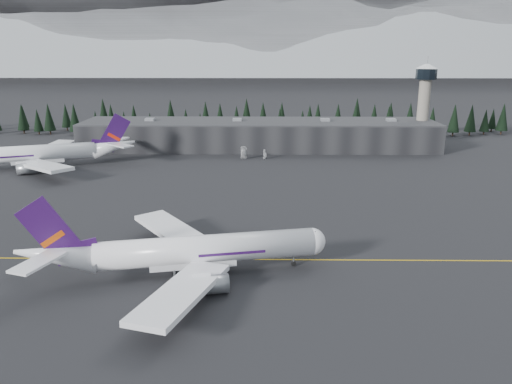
{
  "coord_description": "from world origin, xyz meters",
  "views": [
    {
      "loc": [
        1.65,
        -102.34,
        44.21
      ],
      "look_at": [
        0.0,
        20.0,
        9.0
      ],
      "focal_mm": 35.0,
      "sensor_mm": 36.0,
      "label": 1
    }
  ],
  "objects_px": {
    "jet_main": "(180,252)",
    "jet_parked": "(45,153)",
    "terminal": "(259,135)",
    "gse_vehicle_a": "(244,157)",
    "control_tower": "(424,96)",
    "gse_vehicle_b": "(265,157)"
  },
  "relations": [
    {
      "from": "terminal",
      "to": "gse_vehicle_b",
      "type": "bearing_deg",
      "value": -83.63
    },
    {
      "from": "jet_main",
      "to": "gse_vehicle_b",
      "type": "bearing_deg",
      "value": 69.59
    },
    {
      "from": "terminal",
      "to": "gse_vehicle_a",
      "type": "bearing_deg",
      "value": -104.7
    },
    {
      "from": "gse_vehicle_a",
      "to": "gse_vehicle_b",
      "type": "relative_size",
      "value": 1.34
    },
    {
      "from": "jet_main",
      "to": "jet_parked",
      "type": "height_order",
      "value": "jet_parked"
    },
    {
      "from": "jet_parked",
      "to": "gse_vehicle_b",
      "type": "relative_size",
      "value": 16.36
    },
    {
      "from": "control_tower",
      "to": "jet_main",
      "type": "height_order",
      "value": "control_tower"
    },
    {
      "from": "terminal",
      "to": "jet_parked",
      "type": "bearing_deg",
      "value": -153.85
    },
    {
      "from": "control_tower",
      "to": "jet_parked",
      "type": "xyz_separation_m",
      "value": [
        -156.92,
        -43.23,
        -17.79
      ]
    },
    {
      "from": "control_tower",
      "to": "jet_parked",
      "type": "relative_size",
      "value": 0.57
    },
    {
      "from": "control_tower",
      "to": "jet_main",
      "type": "relative_size",
      "value": 0.62
    },
    {
      "from": "jet_parked",
      "to": "jet_main",
      "type": "bearing_deg",
      "value": 105.88
    },
    {
      "from": "terminal",
      "to": "gse_vehicle_a",
      "type": "distance_m",
      "value": 25.07
    },
    {
      "from": "jet_main",
      "to": "jet_parked",
      "type": "xyz_separation_m",
      "value": [
        -67.03,
        94.68,
        0.49
      ]
    },
    {
      "from": "jet_parked",
      "to": "gse_vehicle_b",
      "type": "distance_m",
      "value": 86.3
    },
    {
      "from": "gse_vehicle_a",
      "to": "gse_vehicle_b",
      "type": "xyz_separation_m",
      "value": [
        8.86,
        -0.11,
        -0.06
      ]
    },
    {
      "from": "terminal",
      "to": "gse_vehicle_b",
      "type": "height_order",
      "value": "terminal"
    },
    {
      "from": "jet_parked",
      "to": "gse_vehicle_a",
      "type": "relative_size",
      "value": 12.2
    },
    {
      "from": "gse_vehicle_a",
      "to": "gse_vehicle_b",
      "type": "distance_m",
      "value": 8.86
    },
    {
      "from": "jet_main",
      "to": "jet_parked",
      "type": "relative_size",
      "value": 0.93
    },
    {
      "from": "terminal",
      "to": "jet_main",
      "type": "distance_m",
      "value": 135.73
    },
    {
      "from": "gse_vehicle_b",
      "to": "gse_vehicle_a",
      "type": "bearing_deg",
      "value": -83.78
    }
  ]
}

